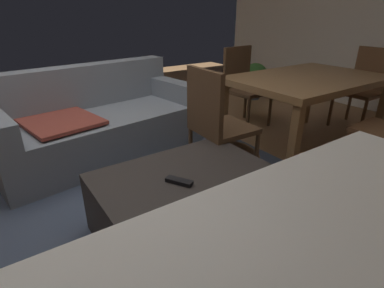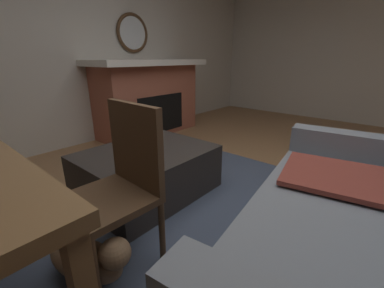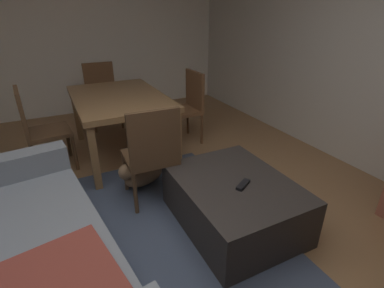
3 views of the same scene
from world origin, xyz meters
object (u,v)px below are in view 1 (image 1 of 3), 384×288
dining_chair_west (215,119)px  small_dog (233,150)px  tv_remote (179,181)px  dining_chair_east (366,84)px  ottoman_coffee_table (190,206)px  potted_plant (255,79)px  dining_table (307,84)px  dining_chair_north (243,82)px  couch (98,124)px

dining_chair_west → small_dog: dining_chair_west is taller
tv_remote → dining_chair_east: (2.93, 0.49, 0.10)m
ottoman_coffee_table → potted_plant: potted_plant is taller
dining_table → dining_chair_west: dining_chair_west is taller
dining_chair_west → dining_chair_north: (1.13, 0.89, 0.00)m
tv_remote → dining_chair_west: dining_chair_west is taller
ottoman_coffee_table → dining_chair_west: size_ratio=1.15×
ottoman_coffee_table → dining_chair_west: (0.57, 0.48, 0.32)m
couch → dining_chair_east: dining_chair_east is taller
potted_plant → couch: bearing=-168.0°
dining_chair_north → small_dog: size_ratio=1.82×
dining_chair_west → potted_plant: 2.66m
ottoman_coffee_table → dining_table: dining_table is taller
dining_table → dining_chair_north: (-0.01, 0.89, -0.14)m
couch → dining_chair_east: (2.91, -1.04, 0.22)m
dining_chair_north → small_dog: bearing=-136.0°
ottoman_coffee_table → dining_chair_east: bearing=9.6°
small_dog → tv_remote: bearing=-149.4°
couch → dining_chair_east: bearing=-19.7°
ottoman_coffee_table → small_dog: (0.82, 0.52, -0.03)m
couch → dining_chair_west: size_ratio=2.16×
ottoman_coffee_table → dining_table: size_ratio=0.72×
dining_chair_east → dining_chair_north: (-1.14, 0.89, 0.00)m
couch → dining_chair_north: dining_chair_north is taller
ottoman_coffee_table → potted_plant: size_ratio=1.88×
small_dog → dining_chair_west: bearing=-171.5°
dining_table → small_dog: (-0.88, 0.04, -0.49)m
dining_chair_north → dining_table: bearing=-89.5°
dining_table → dining_chair_west: (-1.14, 0.00, -0.14)m
ottoman_coffee_table → dining_chair_west: dining_chair_west is taller
tv_remote → couch: bearing=59.4°
dining_chair_north → small_dog: 1.27m
dining_chair_west → dining_chair_north: bearing=38.1°
tv_remote → dining_chair_west: bearing=7.5°
dining_chair_north → tv_remote: bearing=-142.2°
couch → potted_plant: size_ratio=3.52×
couch → dining_chair_west: dining_chair_west is taller
couch → small_dog: (0.89, -1.00, -0.13)m
dining_chair_east → small_dog: 2.05m
couch → dining_chair_north: 1.78m
tv_remote → dining_chair_west: 0.83m
couch → ottoman_coffee_table: size_ratio=1.88×
dining_chair_north → dining_chair_west: bearing=-141.9°
couch → ottoman_coffee_table: bearing=-87.7°
dining_chair_east → potted_plant: bearing=96.3°
dining_chair_east → dining_chair_north: bearing=142.1°
dining_table → dining_chair_north: bearing=90.5°
ottoman_coffee_table → dining_table: (1.71, 0.48, 0.46)m
ottoman_coffee_table → tv_remote: 0.23m
dining_chair_north → potted_plant: 1.23m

